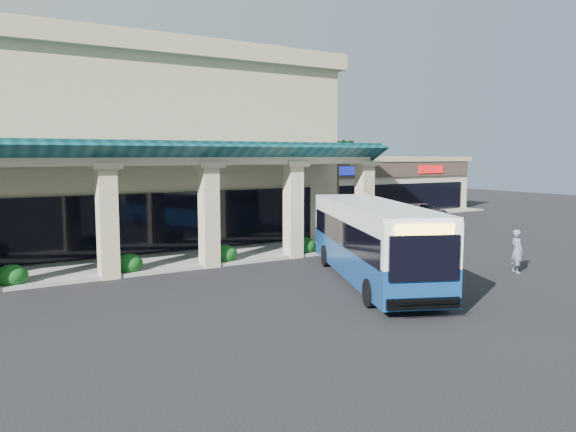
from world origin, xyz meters
TOP-DOWN VIEW (x-y plane):
  - ground at (0.00, 0.00)m, footprint 110.00×110.00m
  - main_building at (-8.00, 16.00)m, footprint 30.80×14.80m
  - arcade at (-8.00, 6.80)m, footprint 30.00×6.20m
  - strip_mall at (18.00, 24.00)m, footprint 22.50×12.50m
  - palm_0 at (8.50, 11.00)m, footprint 2.40×2.40m
  - palm_1 at (9.50, 14.00)m, footprint 2.40×2.40m
  - broadleaf_tree at (7.50, 19.00)m, footprint 2.60×2.60m
  - transit_bus at (1.32, -1.00)m, footprint 6.93×11.39m
  - pedestrian at (7.74, -2.96)m, footprint 0.67×0.80m
  - car_white at (14.87, 14.28)m, footprint 2.48×4.93m
  - car_red at (15.83, 13.49)m, footprint 2.63×5.44m
  - car_gray at (18.86, 13.62)m, footprint 2.28×4.67m

SIDE VIEW (x-z plane):
  - ground at x=0.00m, z-range 0.00..0.00m
  - car_gray at x=18.86m, z-range 0.00..1.28m
  - car_red at x=15.83m, z-range 0.00..1.53m
  - car_white at x=14.87m, z-range 0.00..1.55m
  - pedestrian at x=7.74m, z-range 0.00..1.88m
  - transit_bus at x=1.32m, z-range 0.00..3.15m
  - broadleaf_tree at x=7.50m, z-range 0.00..4.81m
  - strip_mall at x=18.00m, z-range 0.00..4.90m
  - arcade at x=-8.00m, z-range 0.00..5.70m
  - palm_1 at x=9.50m, z-range 0.00..5.80m
  - palm_0 at x=8.50m, z-range 0.00..6.60m
  - main_building at x=-8.00m, z-range 0.00..11.35m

